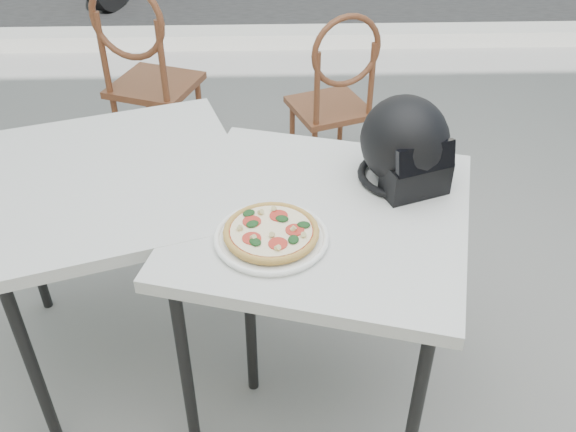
{
  "coord_description": "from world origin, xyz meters",
  "views": [
    {
      "loc": [
        -0.37,
        -2.0,
        2.01
      ],
      "look_at": [
        -0.33,
        -0.5,
        0.88
      ],
      "focal_mm": 40.0,
      "sensor_mm": 36.0,
      "label": 1
    }
  ],
  "objects_px": {
    "cafe_table_main": "(323,229)",
    "helmet": "(405,146)",
    "cafe_table_side": "(114,192)",
    "cafe_chair_side": "(145,67)",
    "pizza": "(271,231)",
    "cafe_chair_main": "(336,92)",
    "plate": "(271,238)"
  },
  "relations": [
    {
      "from": "cafe_table_main",
      "to": "helmet",
      "type": "height_order",
      "value": "helmet"
    },
    {
      "from": "cafe_table_side",
      "to": "cafe_chair_side",
      "type": "xyz_separation_m",
      "value": [
        -0.12,
        1.36,
        -0.14
      ]
    },
    {
      "from": "cafe_table_main",
      "to": "pizza",
      "type": "distance_m",
      "value": 0.24
    },
    {
      "from": "helmet",
      "to": "cafe_table_side",
      "type": "xyz_separation_m",
      "value": [
        -0.97,
        0.06,
        -0.2
      ]
    },
    {
      "from": "helmet",
      "to": "cafe_chair_main",
      "type": "xyz_separation_m",
      "value": [
        -0.09,
        1.24,
        -0.41
      ]
    },
    {
      "from": "cafe_table_side",
      "to": "plate",
      "type": "bearing_deg",
      "value": -34.55
    },
    {
      "from": "plate",
      "to": "cafe_chair_main",
      "type": "xyz_separation_m",
      "value": [
        0.34,
        1.55,
        -0.29
      ]
    },
    {
      "from": "cafe_table_main",
      "to": "cafe_chair_main",
      "type": "relative_size",
      "value": 1.09
    },
    {
      "from": "plate",
      "to": "pizza",
      "type": "distance_m",
      "value": 0.02
    },
    {
      "from": "helmet",
      "to": "cafe_table_main",
      "type": "bearing_deg",
      "value": -168.85
    },
    {
      "from": "cafe_table_main",
      "to": "cafe_table_side",
      "type": "bearing_deg",
      "value": 162.0
    },
    {
      "from": "pizza",
      "to": "cafe_table_main",
      "type": "bearing_deg",
      "value": 40.89
    },
    {
      "from": "cafe_chair_main",
      "to": "cafe_chair_side",
      "type": "bearing_deg",
      "value": -31.04
    },
    {
      "from": "plate",
      "to": "cafe_table_side",
      "type": "relative_size",
      "value": 0.32
    },
    {
      "from": "plate",
      "to": "cafe_chair_side",
      "type": "xyz_separation_m",
      "value": [
        -0.65,
        1.73,
        -0.23
      ]
    },
    {
      "from": "cafe_table_main",
      "to": "plate",
      "type": "height_order",
      "value": "plate"
    },
    {
      "from": "pizza",
      "to": "cafe_chair_main",
      "type": "relative_size",
      "value": 0.35
    },
    {
      "from": "pizza",
      "to": "cafe_chair_side",
      "type": "bearing_deg",
      "value": 110.69
    },
    {
      "from": "pizza",
      "to": "helmet",
      "type": "xyz_separation_m",
      "value": [
        0.43,
        0.3,
        0.1
      ]
    },
    {
      "from": "helmet",
      "to": "pizza",
      "type": "bearing_deg",
      "value": -164.91
    },
    {
      "from": "helmet",
      "to": "cafe_chair_main",
      "type": "bearing_deg",
      "value": 74.13
    },
    {
      "from": "cafe_table_main",
      "to": "cafe_chair_side",
      "type": "height_order",
      "value": "cafe_chair_side"
    },
    {
      "from": "cafe_table_main",
      "to": "helmet",
      "type": "bearing_deg",
      "value": 31.21
    },
    {
      "from": "cafe_table_main",
      "to": "plate",
      "type": "relative_size",
      "value": 3.06
    },
    {
      "from": "cafe_chair_main",
      "to": "cafe_chair_side",
      "type": "relative_size",
      "value": 0.89
    },
    {
      "from": "cafe_chair_side",
      "to": "cafe_table_side",
      "type": "bearing_deg",
      "value": 115.68
    },
    {
      "from": "plate",
      "to": "helmet",
      "type": "bearing_deg",
      "value": 35.16
    },
    {
      "from": "plate",
      "to": "cafe_table_side",
      "type": "height_order",
      "value": "plate"
    },
    {
      "from": "cafe_chair_main",
      "to": "cafe_chair_side",
      "type": "xyz_separation_m",
      "value": [
        -1.0,
        0.18,
        0.07
      ]
    },
    {
      "from": "helmet",
      "to": "cafe_table_side",
      "type": "height_order",
      "value": "helmet"
    },
    {
      "from": "plate",
      "to": "helmet",
      "type": "xyz_separation_m",
      "value": [
        0.43,
        0.31,
        0.12
      ]
    },
    {
      "from": "helmet",
      "to": "cafe_table_side",
      "type": "bearing_deg",
      "value": 156.16
    }
  ]
}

